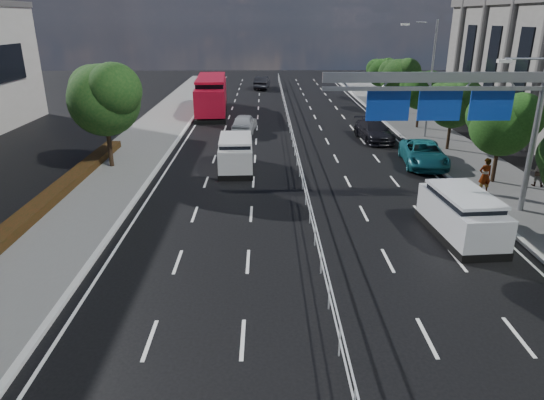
{
  "coord_description": "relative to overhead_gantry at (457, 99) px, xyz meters",
  "views": [
    {
      "loc": [
        -2.09,
        -12.22,
        9.11
      ],
      "look_at": [
        -1.83,
        5.58,
        2.4
      ],
      "focal_mm": 32.0,
      "sensor_mm": 36.0,
      "label": 1
    }
  ],
  "objects": [
    {
      "name": "ground",
      "position": [
        -6.74,
        -10.05,
        -5.61
      ],
      "size": [
        160.0,
        160.0,
        0.0
      ],
      "primitive_type": "plane",
      "color": "black",
      "rests_on": "ground"
    },
    {
      "name": "kerb_near",
      "position": [
        -15.74,
        -10.05,
        -5.54
      ],
      "size": [
        0.25,
        140.0,
        0.15
      ],
      "primitive_type": "cube",
      "color": "silver",
      "rests_on": "ground"
    },
    {
      "name": "median_fence",
      "position": [
        -6.74,
        12.45,
        -5.08
      ],
      "size": [
        0.05,
        85.0,
        1.02
      ],
      "color": "silver",
      "rests_on": "ground"
    },
    {
      "name": "overhead_gantry",
      "position": [
        0.0,
        0.0,
        0.0
      ],
      "size": [
        10.24,
        0.38,
        7.45
      ],
      "color": "gray",
      "rests_on": "ground"
    },
    {
      "name": "streetlight_far",
      "position": [
        3.76,
        15.95,
        -0.4
      ],
      "size": [
        2.78,
        2.4,
        9.0
      ],
      "color": "gray",
      "rests_on": "ground"
    },
    {
      "name": "near_tree_back",
      "position": [
        -18.68,
        7.92,
        -1.0
      ],
      "size": [
        4.84,
        4.51,
        6.69
      ],
      "color": "black",
      "rests_on": "ground"
    },
    {
      "name": "far_tree_d",
      "position": [
        4.51,
        4.42,
        -1.92
      ],
      "size": [
        3.85,
        3.59,
        5.34
      ],
      "color": "black",
      "rests_on": "ground"
    },
    {
      "name": "far_tree_e",
      "position": [
        4.51,
        11.93,
        -2.05
      ],
      "size": [
        3.63,
        3.38,
        5.13
      ],
      "color": "black",
      "rests_on": "ground"
    },
    {
      "name": "far_tree_f",
      "position": [
        4.5,
        19.43,
        -2.12
      ],
      "size": [
        3.52,
        3.28,
        5.02
      ],
      "color": "black",
      "rests_on": "ground"
    },
    {
      "name": "far_tree_g",
      "position": [
        4.51,
        26.92,
        -1.85
      ],
      "size": [
        3.96,
        3.69,
        5.45
      ],
      "color": "black",
      "rests_on": "ground"
    },
    {
      "name": "far_tree_h",
      "position": [
        4.5,
        34.43,
        -2.18
      ],
      "size": [
        3.41,
        3.18,
        4.91
      ],
      "color": "black",
      "rests_on": "ground"
    },
    {
      "name": "white_minivan",
      "position": [
        -10.69,
        7.51,
        -4.57
      ],
      "size": [
        2.28,
        4.92,
        2.11
      ],
      "rotation": [
        0.0,
        0.0,
        0.04
      ],
      "color": "black",
      "rests_on": "ground"
    },
    {
      "name": "red_bus",
      "position": [
        -14.22,
        27.4,
        -3.73
      ],
      "size": [
        3.62,
        12.18,
        3.59
      ],
      "rotation": [
        0.0,
        0.0,
        0.06
      ],
      "color": "black",
      "rests_on": "ground"
    },
    {
      "name": "near_car_silver",
      "position": [
        -10.57,
        18.42,
        -4.84
      ],
      "size": [
        2.27,
        4.68,
        1.54
      ],
      "primitive_type": "imported",
      "rotation": [
        0.0,
        0.0,
        3.04
      ],
      "color": "#B0B2B8",
      "rests_on": "ground"
    },
    {
      "name": "near_car_dark",
      "position": [
        -9.22,
        45.22,
        -4.78
      ],
      "size": [
        2.26,
        5.17,
        1.65
      ],
      "primitive_type": "imported",
      "rotation": [
        0.0,
        0.0,
        3.04
      ],
      "color": "black",
      "rests_on": "ground"
    },
    {
      "name": "silver_minivan",
      "position": [
        -0.24,
        -2.8,
        -4.58
      ],
      "size": [
        2.51,
        5.16,
        2.08
      ],
      "rotation": [
        0.0,
        0.0,
        0.08
      ],
      "color": "black",
      "rests_on": "ground"
    },
    {
      "name": "parked_car_teal",
      "position": [
        1.56,
        8.31,
        -4.83
      ],
      "size": [
        3.19,
        5.82,
        1.54
      ],
      "primitive_type": "imported",
      "rotation": [
        0.0,
        0.0,
        -0.12
      ],
      "color": "#1A6A75",
      "rests_on": "ground"
    },
    {
      "name": "parked_car_dark",
      "position": [
        -0.24,
        15.25,
        -4.85
      ],
      "size": [
        2.67,
        5.43,
        1.52
      ],
      "primitive_type": "imported",
      "rotation": [
        0.0,
        0.0,
        0.11
      ],
      "color": "black",
      "rests_on": "ground"
    },
    {
      "name": "pedestrian_a",
      "position": [
        3.05,
        2.5,
        -4.48
      ],
      "size": [
        0.77,
        0.56,
        1.96
      ],
      "primitive_type": "imported",
      "rotation": [
        0.0,
        0.0,
        3.28
      ],
      "color": "gray",
      "rests_on": "sidewalk_far"
    },
    {
      "name": "pedestrian_b",
      "position": [
        6.58,
        3.64,
        -4.64
      ],
      "size": [
        0.99,
        0.9,
        1.66
      ],
      "primitive_type": "imported",
      "rotation": [
        0.0,
        0.0,
        2.73
      ],
      "color": "gray",
      "rests_on": "sidewalk_far"
    }
  ]
}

